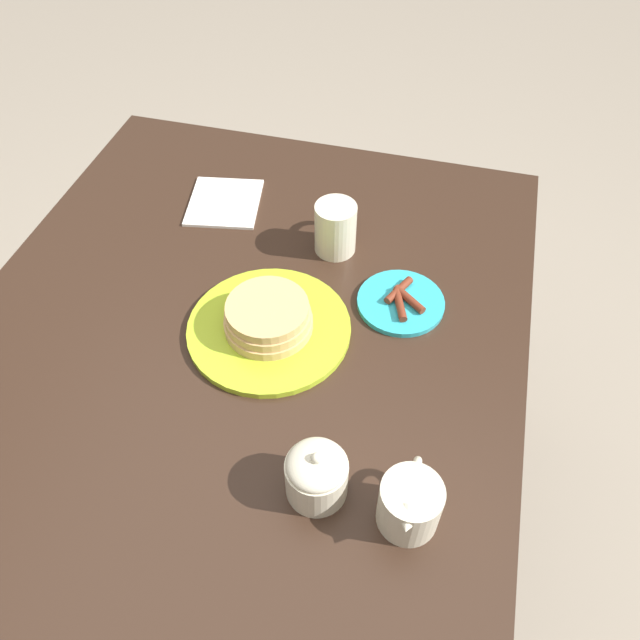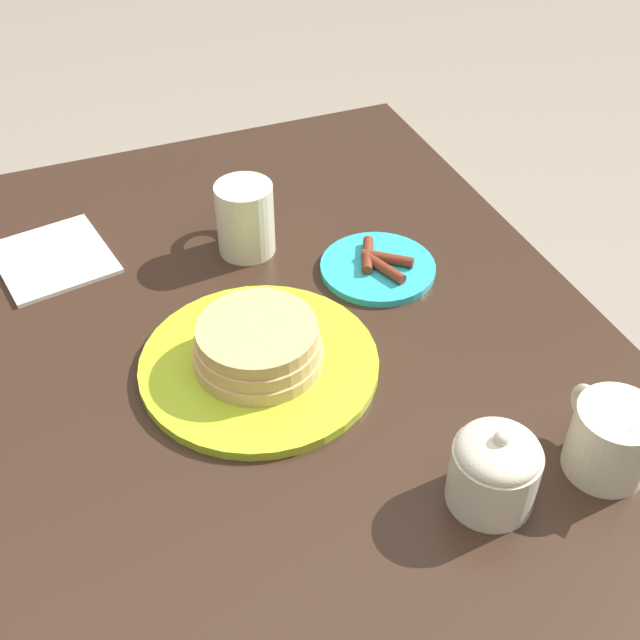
{
  "view_description": "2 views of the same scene",
  "coord_description": "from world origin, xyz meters",
  "px_view_note": "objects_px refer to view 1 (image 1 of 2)",
  "views": [
    {
      "loc": [
        -0.6,
        -0.3,
        1.57
      ],
      "look_at": [
        0.05,
        -0.13,
        0.78
      ],
      "focal_mm": 35.0,
      "sensor_mm": 36.0,
      "label": 1
    },
    {
      "loc": [
        -0.61,
        0.13,
        1.41
      ],
      "look_at": [
        0.05,
        -0.13,
        0.78
      ],
      "focal_mm": 45.0,
      "sensor_mm": 36.0,
      "label": 2
    }
  ],
  "objects_px": {
    "creamer_pitcher": "(410,505)",
    "sugar_bowl": "(317,474)",
    "pancake_plate": "(268,322)",
    "napkin": "(224,202)",
    "side_plate_bacon": "(401,302)",
    "coffee_mug": "(336,227)"
  },
  "relations": [
    {
      "from": "creamer_pitcher",
      "to": "sugar_bowl",
      "type": "height_order",
      "value": "sugar_bowl"
    },
    {
      "from": "pancake_plate",
      "to": "napkin",
      "type": "xyz_separation_m",
      "value": [
        0.3,
        0.19,
        -0.02
      ]
    },
    {
      "from": "creamer_pitcher",
      "to": "sugar_bowl",
      "type": "bearing_deg",
      "value": 85.4
    },
    {
      "from": "pancake_plate",
      "to": "creamer_pitcher",
      "type": "distance_m",
      "value": 0.39
    },
    {
      "from": "side_plate_bacon",
      "to": "coffee_mug",
      "type": "xyz_separation_m",
      "value": [
        0.11,
        0.15,
        0.04
      ]
    },
    {
      "from": "side_plate_bacon",
      "to": "sugar_bowl",
      "type": "distance_m",
      "value": 0.38
    },
    {
      "from": "pancake_plate",
      "to": "side_plate_bacon",
      "type": "height_order",
      "value": "pancake_plate"
    },
    {
      "from": "coffee_mug",
      "to": "sugar_bowl",
      "type": "bearing_deg",
      "value": -169.25
    },
    {
      "from": "side_plate_bacon",
      "to": "sugar_bowl",
      "type": "bearing_deg",
      "value": 171.85
    },
    {
      "from": "creamer_pitcher",
      "to": "sugar_bowl",
      "type": "relative_size",
      "value": 1.27
    },
    {
      "from": "sugar_bowl",
      "to": "napkin",
      "type": "distance_m",
      "value": 0.66
    },
    {
      "from": "coffee_mug",
      "to": "napkin",
      "type": "bearing_deg",
      "value": 74.26
    },
    {
      "from": "side_plate_bacon",
      "to": "coffee_mug",
      "type": "bearing_deg",
      "value": 51.98
    },
    {
      "from": "side_plate_bacon",
      "to": "coffee_mug",
      "type": "distance_m",
      "value": 0.19
    },
    {
      "from": "coffee_mug",
      "to": "pancake_plate",
      "type": "bearing_deg",
      "value": 165.69
    },
    {
      "from": "side_plate_bacon",
      "to": "coffee_mug",
      "type": "relative_size",
      "value": 1.37
    },
    {
      "from": "side_plate_bacon",
      "to": "napkin",
      "type": "bearing_deg",
      "value": 65.03
    },
    {
      "from": "sugar_bowl",
      "to": "pancake_plate",
      "type": "bearing_deg",
      "value": 30.48
    },
    {
      "from": "sugar_bowl",
      "to": "coffee_mug",
      "type": "bearing_deg",
      "value": 10.75
    },
    {
      "from": "pancake_plate",
      "to": "coffee_mug",
      "type": "relative_size",
      "value": 2.47
    },
    {
      "from": "sugar_bowl",
      "to": "napkin",
      "type": "height_order",
      "value": "sugar_bowl"
    },
    {
      "from": "sugar_bowl",
      "to": "napkin",
      "type": "relative_size",
      "value": 0.54
    }
  ]
}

